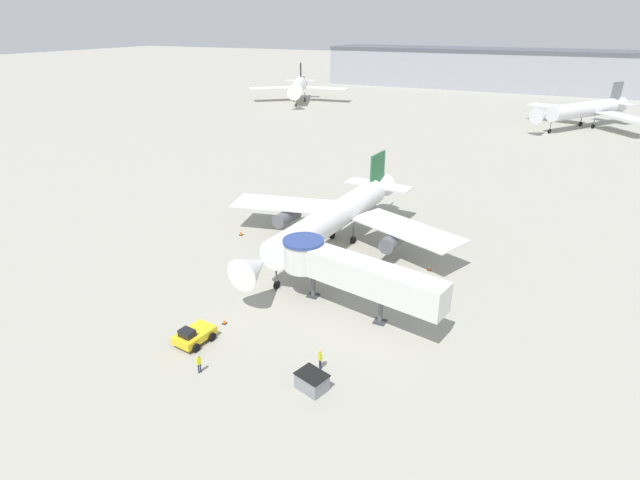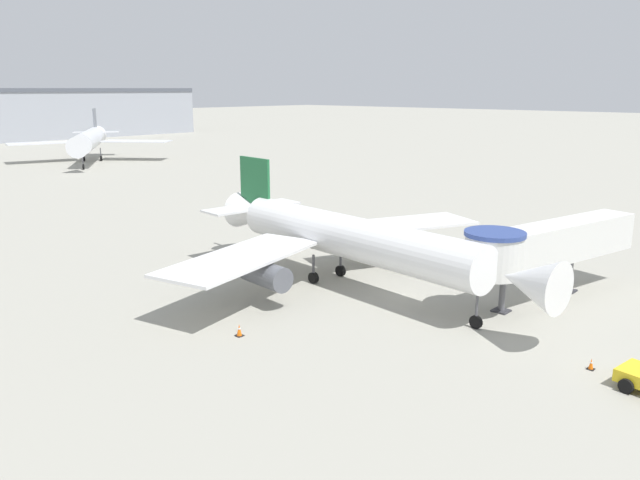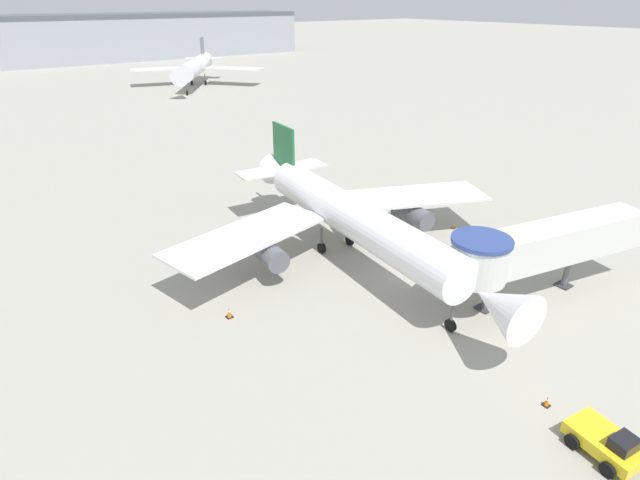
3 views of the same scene
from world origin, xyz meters
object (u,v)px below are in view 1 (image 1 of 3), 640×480
(main_airplane, at_px, (335,217))
(jet_bridge, at_px, (347,270))
(pushback_tug_yellow, at_px, (194,335))
(traffic_cone_starboard_wing, at_px, (430,268))
(service_container_gray, at_px, (312,381))
(ground_crew_marshaller, at_px, (320,358))
(background_jet_gray_tail, at_px, (585,109))
(background_jet_black_tail, at_px, (299,86))
(ground_crew_wing_walker, at_px, (199,362))
(traffic_cone_port_wing, at_px, (241,232))
(traffic_cone_near_nose, at_px, (224,321))

(main_airplane, height_order, jet_bridge, main_airplane)
(pushback_tug_yellow, height_order, traffic_cone_starboard_wing, pushback_tug_yellow)
(pushback_tug_yellow, relative_size, service_container_gray, 1.37)
(service_container_gray, distance_m, traffic_cone_starboard_wing, 23.45)
(ground_crew_marshaller, bearing_deg, main_airplane, 149.70)
(pushback_tug_yellow, bearing_deg, service_container_gray, 2.98)
(jet_bridge, relative_size, traffic_cone_starboard_wing, 25.81)
(service_container_gray, bearing_deg, jet_bridge, 100.29)
(background_jet_gray_tail, xyz_separation_m, background_jet_black_tail, (-86.83, 7.67, 0.44))
(service_container_gray, distance_m, ground_crew_wing_walker, 9.15)
(traffic_cone_port_wing, distance_m, ground_crew_wing_walker, 27.71)
(background_jet_gray_tail, height_order, background_jet_black_tail, background_jet_black_tail)
(traffic_cone_near_nose, bearing_deg, background_jet_black_tail, 115.02)
(service_container_gray, relative_size, ground_crew_marshaller, 1.50)
(jet_bridge, relative_size, ground_crew_wing_walker, 10.12)
(ground_crew_marshaller, xyz_separation_m, background_jet_black_tail, (-68.07, 124.78, 4.16))
(jet_bridge, height_order, ground_crew_wing_walker, jet_bridge)
(jet_bridge, xyz_separation_m, traffic_cone_near_nose, (-9.12, -7.25, -3.95))
(traffic_cone_near_nose, distance_m, background_jet_gray_tail, 118.94)
(traffic_cone_near_nose, height_order, background_jet_gray_tail, background_jet_gray_tail)
(pushback_tug_yellow, relative_size, ground_crew_wing_walker, 2.19)
(service_container_gray, relative_size, traffic_cone_port_wing, 3.40)
(main_airplane, xyz_separation_m, service_container_gray, (9.10, -24.43, -3.20))
(service_container_gray, relative_size, ground_crew_wing_walker, 1.60)
(jet_bridge, distance_m, traffic_cone_near_nose, 12.30)
(service_container_gray, relative_size, background_jet_gray_tail, 0.08)
(traffic_cone_near_nose, bearing_deg, background_jet_gray_tail, 75.63)
(traffic_cone_port_wing, bearing_deg, service_container_gray, -46.19)
(traffic_cone_starboard_wing, height_order, background_jet_gray_tail, background_jet_gray_tail)
(pushback_tug_yellow, bearing_deg, main_airplane, 90.63)
(main_airplane, height_order, ground_crew_wing_walker, main_airplane)
(traffic_cone_port_wing, bearing_deg, main_airplane, 8.86)
(main_airplane, relative_size, jet_bridge, 1.90)
(ground_crew_marshaller, distance_m, ground_crew_wing_walker, 9.59)
(traffic_cone_starboard_wing, xyz_separation_m, ground_crew_marshaller, (-3.58, -20.78, 0.72))
(main_airplane, distance_m, background_jet_gray_tail, 99.01)
(main_airplane, relative_size, ground_crew_marshaller, 18.10)
(ground_crew_wing_walker, bearing_deg, background_jet_gray_tail, 9.78)
(main_airplane, xyz_separation_m, background_jet_black_tail, (-59.45, 102.81, 1.30))
(main_airplane, height_order, pushback_tug_yellow, main_airplane)
(traffic_cone_port_wing, bearing_deg, ground_crew_wing_walker, -62.76)
(ground_crew_marshaller, distance_m, background_jet_gray_tail, 118.66)
(ground_crew_marshaller, height_order, background_jet_black_tail, background_jet_black_tail)
(pushback_tug_yellow, relative_size, background_jet_gray_tail, 0.12)
(jet_bridge, bearing_deg, service_container_gray, -67.86)
(pushback_tug_yellow, relative_size, traffic_cone_near_nose, 5.70)
(traffic_cone_port_wing, bearing_deg, traffic_cone_near_nose, -60.21)
(jet_bridge, bearing_deg, background_jet_gray_tail, 91.15)
(pushback_tug_yellow, distance_m, ground_crew_marshaller, 11.50)
(main_airplane, bearing_deg, background_jet_black_tail, 125.14)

